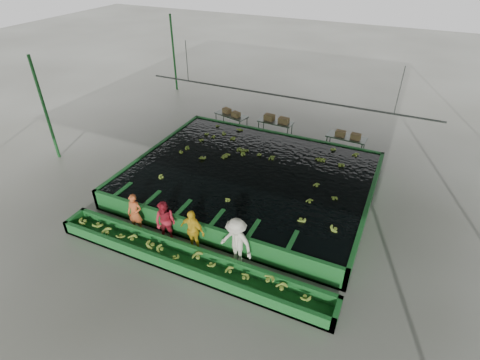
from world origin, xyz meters
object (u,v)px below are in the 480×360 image
at_px(box_stack_left, 231,115).
at_px(sorting_trough, 188,261).
at_px(worker_c, 192,231).
at_px(worker_a, 135,213).
at_px(worker_b, 165,222).
at_px(box_stack_mid, 276,121).
at_px(flotation_tank, 250,179).
at_px(packing_table_mid, 275,129).
at_px(box_stack_right, 348,137).
at_px(packing_table_left, 231,122).
at_px(worker_d, 236,243).
at_px(packing_table_right, 345,144).

bearing_deg(box_stack_left, sorting_trough, -71.80).
bearing_deg(worker_c, worker_a, -174.03).
relative_size(worker_b, box_stack_mid, 1.20).
bearing_deg(flotation_tank, worker_c, -93.46).
bearing_deg(sorting_trough, worker_b, 149.53).
height_order(sorting_trough, packing_table_mid, packing_table_mid).
distance_m(flotation_tank, box_stack_right, 5.82).
bearing_deg(worker_a, packing_table_left, 84.39).
bearing_deg(packing_table_left, worker_d, -63.11).
relative_size(worker_c, packing_table_mid, 0.90).
bearing_deg(flotation_tank, packing_table_right, 58.15).
relative_size(worker_d, box_stack_right, 1.52).
xyz_separation_m(packing_table_left, box_stack_mid, (2.59, 0.21, 0.42)).
bearing_deg(box_stack_mid, packing_table_mid, -159.69).
relative_size(flotation_tank, worker_a, 6.40).
bearing_deg(box_stack_left, packing_table_left, 115.99).
height_order(packing_table_left, box_stack_left, box_stack_left).
height_order(flotation_tank, worker_b, worker_b).
height_order(worker_a, worker_b, worker_b).
height_order(packing_table_right, box_stack_right, box_stack_right).
xyz_separation_m(worker_c, box_stack_mid, (-0.48, 9.53, 0.01)).
distance_m(flotation_tank, worker_a, 5.08).
bearing_deg(packing_table_right, box_stack_left, 179.37).
relative_size(flotation_tank, packing_table_right, 5.18).
height_order(box_stack_mid, box_stack_right, box_stack_right).
height_order(worker_d, packing_table_right, worker_d).
relative_size(sorting_trough, packing_table_left, 5.29).
distance_m(flotation_tank, box_stack_left, 6.03).
xyz_separation_m(worker_a, worker_c, (2.43, 0.00, 0.06)).
bearing_deg(flotation_tank, worker_a, -122.00).
height_order(worker_b, box_stack_mid, worker_b).
relative_size(flotation_tank, box_stack_mid, 7.22).
relative_size(flotation_tank, box_stack_right, 8.17).
distance_m(packing_table_left, box_stack_right, 6.48).
distance_m(sorting_trough, worker_c, 1.03).
xyz_separation_m(packing_table_left, box_stack_right, (6.46, -0.13, 0.45)).
xyz_separation_m(flotation_tank, box_stack_right, (3.14, 4.89, 0.43)).
bearing_deg(box_stack_mid, sorting_trough, -85.93).
relative_size(worker_b, worker_c, 0.99).
distance_m(sorting_trough, box_stack_left, 10.66).
xyz_separation_m(worker_a, box_stack_left, (-0.64, 9.31, 0.08)).
distance_m(packing_table_mid, box_stack_mid, 0.43).
bearing_deg(box_stack_mid, box_stack_left, -175.18).
xyz_separation_m(flotation_tank, packing_table_right, (3.07, 4.94, -0.01)).
xyz_separation_m(worker_d, packing_table_right, (1.67, 9.24, -0.49)).
bearing_deg(worker_d, box_stack_right, 90.85).
xyz_separation_m(packing_table_mid, packing_table_right, (3.85, -0.27, 0.01)).
bearing_deg(worker_c, sorting_trough, -66.05).
distance_m(worker_d, packing_table_right, 9.40).
distance_m(packing_table_mid, packing_table_right, 3.86).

